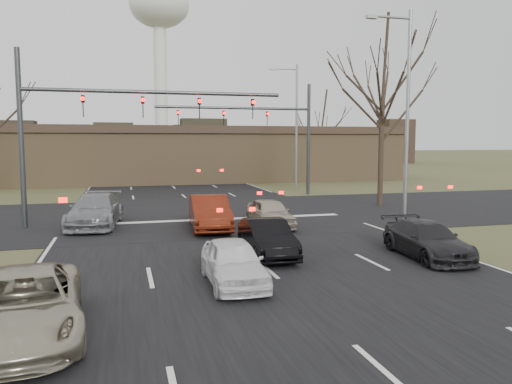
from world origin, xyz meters
TOP-DOWN VIEW (x-y plane):
  - ground at (0.00, 0.00)m, footprint 360.00×360.00m
  - road_main at (0.00, 60.00)m, footprint 14.00×300.00m
  - road_cross at (0.00, 15.00)m, footprint 200.00×14.00m
  - building at (2.00, 38.00)m, footprint 42.40×10.40m
  - water_tower at (6.00, 120.00)m, footprint 15.00×15.00m
  - mast_arm_near at (-5.23, 13.00)m, footprint 12.12×0.24m
  - mast_arm_far at (6.18, 23.00)m, footprint 11.12×0.24m
  - streetlight_right_near at (8.82, 10.00)m, footprint 2.34×0.25m
  - streetlight_right_far at (9.32, 27.00)m, footprint 2.34×0.25m
  - tree_right_near at (11.00, 16.00)m, footprint 6.90×6.90m
  - tree_right_far at (15.00, 35.00)m, footprint 5.40×5.40m
  - car_silver_suv at (-6.15, -0.79)m, footprint 2.68×5.00m
  - car_white_sedan at (-1.33, 1.78)m, footprint 1.53×3.68m
  - car_black_hatch at (0.50, 4.72)m, footprint 1.48×3.87m
  - car_charcoal_sedan at (5.64, 3.17)m, footprint 2.01×4.28m
  - car_grey_ahead at (-5.43, 12.50)m, footprint 2.68×5.36m
  - car_red_ahead at (-0.50, 10.38)m, footprint 1.92×4.68m
  - car_silver_ahead at (2.25, 10.22)m, footprint 1.59×3.86m

SIDE VIEW (x-z plane):
  - ground at x=0.00m, z-range 0.00..0.00m
  - road_main at x=0.00m, z-range 0.00..0.02m
  - road_cross at x=0.00m, z-range 0.00..0.03m
  - car_charcoal_sedan at x=5.64m, z-range 0.00..1.21m
  - car_white_sedan at x=-1.33m, z-range 0.00..1.24m
  - car_black_hatch at x=0.50m, z-range 0.00..1.26m
  - car_silver_ahead at x=2.25m, z-range 0.00..1.31m
  - car_silver_suv at x=-6.15m, z-range 0.00..1.33m
  - car_grey_ahead at x=-5.43m, z-range 0.00..1.49m
  - car_red_ahead at x=-0.50m, z-range 0.00..1.51m
  - building at x=2.00m, z-range 0.02..5.32m
  - mast_arm_far at x=6.18m, z-range 1.02..9.02m
  - mast_arm_near at x=-5.23m, z-range 1.07..9.07m
  - streetlight_right_near at x=8.82m, z-range 0.59..10.59m
  - streetlight_right_far at x=9.32m, z-range 0.59..10.59m
  - tree_right_far at x=15.00m, z-range 2.46..11.46m
  - tree_right_near at x=11.00m, z-range 3.15..14.65m
  - water_tower at x=6.00m, z-range 13.22..57.72m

